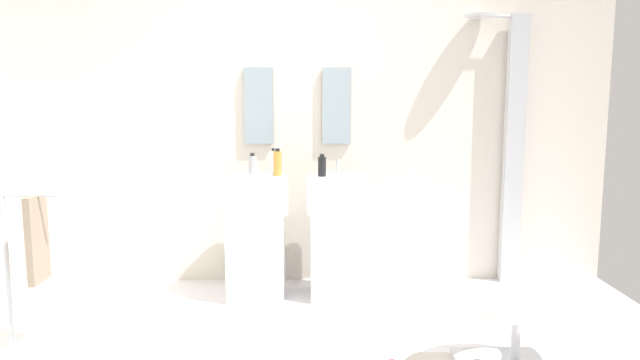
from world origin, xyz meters
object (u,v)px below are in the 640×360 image
object	(u,v)px
pedestal_sink_right	(338,232)
shower_column	(512,145)
soap_bottle_white	(273,163)
lounge_chair	(517,313)
soap_bottle_amber	(278,163)
soap_bottle_grey	(252,164)
soap_bottle_green	(322,165)
pedestal_sink_left	(256,233)
soap_bottle_black	(322,166)
towel_rack	(32,243)

from	to	relation	value
pedestal_sink_right	shower_column	size ratio (longest dim) A/B	0.48
pedestal_sink_right	soap_bottle_white	distance (m)	0.69
lounge_chair	soap_bottle_amber	bearing A→B (deg)	134.50
soap_bottle_grey	soap_bottle_amber	distance (m)	0.23
shower_column	soap_bottle_green	size ratio (longest dim) A/B	13.87
lounge_chair	soap_bottle_grey	world-z (taller)	soap_bottle_grey
soap_bottle_grey	soap_bottle_amber	bearing A→B (deg)	-34.49
pedestal_sink_left	soap_bottle_black	world-z (taller)	soap_bottle_black
soap_bottle_white	soap_bottle_grey	bearing A→B (deg)	150.12
towel_rack	lounge_chair	bearing A→B (deg)	-9.01
shower_column	towel_rack	size ratio (longest dim) A/B	2.16
soap_bottle_amber	soap_bottle_black	bearing A→B (deg)	-5.09
soap_bottle_black	towel_rack	bearing A→B (deg)	-152.58
soap_bottle_grey	soap_bottle_green	bearing A→B (deg)	-4.14
soap_bottle_grey	pedestal_sink_right	bearing A→B (deg)	-11.51
soap_bottle_white	soap_bottle_black	world-z (taller)	soap_bottle_white
soap_bottle_white	soap_bottle_grey	world-z (taller)	soap_bottle_white
lounge_chair	soap_bottle_amber	distance (m)	1.93
pedestal_sink_right	soap_bottle_green	xyz separation A→B (m)	(-0.12, 0.09, 0.48)
soap_bottle_green	soap_bottle_amber	bearing A→B (deg)	-163.49
soap_bottle_black	pedestal_sink_left	bearing A→B (deg)	176.19
pedestal_sink_left	soap_bottle_amber	world-z (taller)	soap_bottle_amber
lounge_chair	soap_bottle_green	xyz separation A→B (m)	(-0.97, 1.40, 0.60)
soap_bottle_grey	pedestal_sink_left	bearing A→B (deg)	-75.97
pedestal_sink_right	soap_bottle_green	world-z (taller)	soap_bottle_green
shower_column	soap_bottle_white	xyz separation A→B (m)	(-1.81, -0.27, -0.10)
soap_bottle_green	soap_bottle_amber	xyz separation A→B (m)	(-0.32, -0.09, 0.02)
soap_bottle_black	pedestal_sink_right	bearing A→B (deg)	14.79
soap_bottle_white	soap_bottle_black	xyz separation A→B (m)	(0.35, -0.07, -0.02)
soap_bottle_grey	soap_bottle_white	bearing A→B (deg)	-29.88
soap_bottle_black	soap_bottle_grey	world-z (taller)	soap_bottle_black
soap_bottle_amber	soap_bottle_green	bearing A→B (deg)	16.51
towel_rack	soap_bottle_green	world-z (taller)	soap_bottle_green
shower_column	soap_bottle_black	size ratio (longest dim) A/B	13.09
towel_rack	soap_bottle_grey	world-z (taller)	soap_bottle_grey
towel_rack	soap_bottle_grey	bearing A→B (deg)	41.47
towel_rack	pedestal_sink_left	bearing A→B (deg)	36.97
soap_bottle_green	soap_bottle_black	bearing A→B (deg)	-90.96
soap_bottle_white	soap_bottle_amber	bearing A→B (deg)	-50.83
soap_bottle_amber	pedestal_sink_right	bearing A→B (deg)	0.46
pedestal_sink_right	lounge_chair	distance (m)	1.56
pedestal_sink_right	soap_bottle_white	world-z (taller)	soap_bottle_white
pedestal_sink_left	soap_bottle_green	bearing A→B (deg)	10.78
shower_column	towel_rack	distance (m)	3.37
lounge_chair	soap_bottle_white	distance (m)	1.98
pedestal_sink_left	soap_bottle_amber	bearing A→B (deg)	-1.26
shower_column	soap_bottle_grey	distance (m)	1.98
towel_rack	soap_bottle_white	xyz separation A→B (m)	(1.31, 0.93, 0.35)
shower_column	soap_bottle_black	bearing A→B (deg)	-166.87
pedestal_sink_right	shower_column	world-z (taller)	shower_column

